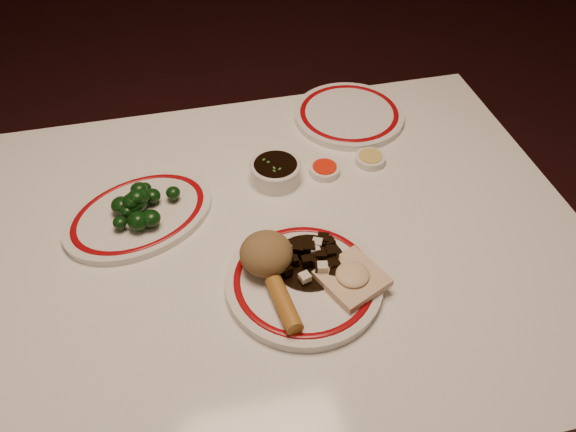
# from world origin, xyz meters

# --- Properties ---
(ground) EXTENTS (7.00, 7.00, 0.00)m
(ground) POSITION_xyz_m (0.00, 0.00, 0.00)
(ground) COLOR black
(ground) RESTS_ON ground
(dining_table) EXTENTS (1.20, 0.90, 0.75)m
(dining_table) POSITION_xyz_m (0.00, 0.00, 0.66)
(dining_table) COLOR white
(dining_table) RESTS_ON ground
(main_plate) EXTENTS (0.33, 0.33, 0.02)m
(main_plate) POSITION_xyz_m (0.04, -0.12, 0.76)
(main_plate) COLOR white
(main_plate) RESTS_ON dining_table
(rice_mound) EXTENTS (0.09, 0.09, 0.07)m
(rice_mound) POSITION_xyz_m (-0.01, -0.08, 0.80)
(rice_mound) COLOR olive
(rice_mound) RESTS_ON main_plate
(spring_roll) EXTENTS (0.04, 0.11, 0.03)m
(spring_roll) POSITION_xyz_m (-0.00, -0.17, 0.78)
(spring_roll) COLOR #B47A2C
(spring_roll) RESTS_ON main_plate
(fried_wonton) EXTENTS (0.13, 0.13, 0.03)m
(fried_wonton) POSITION_xyz_m (0.12, -0.14, 0.78)
(fried_wonton) COLOR beige
(fried_wonton) RESTS_ON main_plate
(stirfry_heap) EXTENTS (0.13, 0.13, 0.03)m
(stirfry_heap) POSITION_xyz_m (0.07, -0.09, 0.78)
(stirfry_heap) COLOR black
(stirfry_heap) RESTS_ON main_plate
(broccoli_plate) EXTENTS (0.35, 0.33, 0.02)m
(broccoli_plate) POSITION_xyz_m (-0.22, 0.11, 0.76)
(broccoli_plate) COLOR white
(broccoli_plate) RESTS_ON dining_table
(broccoli_pile) EXTENTS (0.13, 0.12, 0.05)m
(broccoli_pile) POSITION_xyz_m (-0.22, 0.10, 0.79)
(broccoli_pile) COLOR #23471C
(broccoli_pile) RESTS_ON broccoli_plate
(soy_bowl) EXTENTS (0.10, 0.10, 0.04)m
(soy_bowl) POSITION_xyz_m (0.06, 0.16, 0.77)
(soy_bowl) COLOR white
(soy_bowl) RESTS_ON dining_table
(sweet_sour_dish) EXTENTS (0.06, 0.06, 0.02)m
(sweet_sour_dish) POSITION_xyz_m (0.16, 0.15, 0.76)
(sweet_sour_dish) COLOR white
(sweet_sour_dish) RESTS_ON dining_table
(mustard_dish) EXTENTS (0.06, 0.06, 0.02)m
(mustard_dish) POSITION_xyz_m (0.26, 0.17, 0.76)
(mustard_dish) COLOR white
(mustard_dish) RESTS_ON dining_table
(far_plate) EXTENTS (0.33, 0.33, 0.02)m
(far_plate) POSITION_xyz_m (0.27, 0.33, 0.76)
(far_plate) COLOR white
(far_plate) RESTS_ON dining_table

